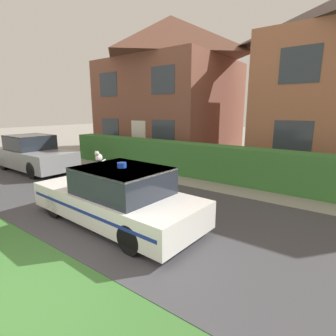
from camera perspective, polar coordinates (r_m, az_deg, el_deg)
The scene contains 9 objects.
ground_plane at distance 4.71m, azimuth -30.36°, elevation -23.66°, with size 80.00×80.00×0.00m, color gray.
road_strip at distance 6.73m, azimuth 0.25°, elevation -10.60°, with size 28.00×5.13×0.01m, color #424247.
lawn_verge at distance 4.67m, azimuth -31.89°, elevation -24.09°, with size 28.00×2.52×0.01m, color #3D7533.
garden_hedge at distance 10.34m, azimuth 9.69°, elevation 1.27°, with size 15.89×0.85×1.33m, color #3D7F38.
police_car at distance 6.34m, azimuth -11.02°, elevation -6.14°, with size 4.52×1.95×1.48m.
cat at distance 6.16m, azimuth -14.88°, elevation 2.33°, with size 0.22×0.32×0.27m.
neighbour_car_near at distance 13.01m, azimuth -27.20°, elevation 2.64°, with size 4.29×1.77×1.56m.
house_left at distance 16.87m, azimuth 0.55°, elevation 17.48°, with size 7.37×6.88×8.04m.
wheelie_bin at distance 11.96m, azimuth -2.09°, elevation 2.31°, with size 0.74×0.77×1.05m.
Camera 1 is at (3.67, -1.29, 2.65)m, focal length 28.00 mm.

